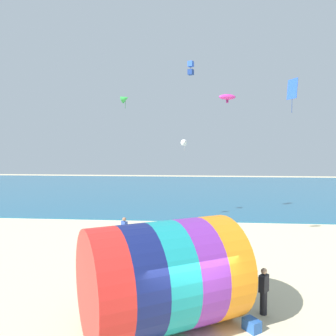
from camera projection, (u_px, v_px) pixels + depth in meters
The scene contains 11 objects.
sea at pixel (197, 189), 45.10m from camera, with size 120.00×40.00×0.10m, color #236084.
giant_inflatable_tube at pixel (163, 275), 10.22m from camera, with size 5.78×5.27×3.36m.
kite_handler at pixel (264, 291), 11.10m from camera, with size 0.39×0.42×1.60m.
kite_white_delta at pixel (184, 142), 26.02m from camera, with size 0.62×0.69×1.04m.
kite_green_delta at pixel (125, 99), 22.09m from camera, with size 0.71×0.60×1.00m.
kite_blue_diamond at pixel (292, 89), 21.04m from camera, with size 0.50×0.85×2.17m.
kite_blue_box at pixel (191, 68), 24.40m from camera, with size 0.49×0.49×1.06m.
kite_magenta_parafoil at pixel (227, 97), 17.54m from camera, with size 0.98×0.55×0.48m.
bystander_near_water at pixel (104, 245), 15.89m from camera, with size 0.41×0.41×1.81m.
bystander_mid_beach at pixel (124, 231), 19.11m from camera, with size 0.42×0.39×1.64m.
cooler_box at pixel (252, 325), 10.12m from camera, with size 0.52×0.36×0.36m, color #2659B2.
Camera 1 is at (-0.00, -9.02, 5.63)m, focal length 35.00 mm.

